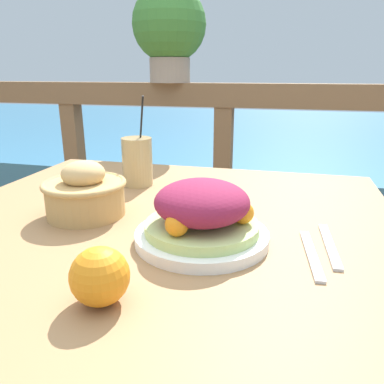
% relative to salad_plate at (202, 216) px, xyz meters
% --- Properties ---
extents(patio_table, '(0.98, 0.92, 0.75)m').
position_rel_salad_plate_xyz_m(patio_table, '(-0.11, 0.09, -0.15)').
color(patio_table, '#997047').
rests_on(patio_table, ground_plane).
extents(railing_fence, '(2.80, 0.08, 1.00)m').
position_rel_salad_plate_xyz_m(railing_fence, '(-0.11, 0.88, -0.10)').
color(railing_fence, brown).
rests_on(railing_fence, ground_plane).
extents(sea_backdrop, '(12.00, 4.00, 0.48)m').
position_rel_salad_plate_xyz_m(sea_backdrop, '(-0.11, 3.38, -0.56)').
color(sea_backdrop, teal).
rests_on(sea_backdrop, ground_plane).
extents(salad_plate, '(0.24, 0.24, 0.11)m').
position_rel_salad_plate_xyz_m(salad_plate, '(0.00, 0.00, 0.00)').
color(salad_plate, white).
rests_on(salad_plate, patio_table).
extents(drink_glass, '(0.08, 0.08, 0.24)m').
position_rel_salad_plate_xyz_m(drink_glass, '(-0.25, 0.31, 0.02)').
color(drink_glass, tan).
rests_on(drink_glass, patio_table).
extents(bread_basket, '(0.18, 0.18, 0.12)m').
position_rel_salad_plate_xyz_m(bread_basket, '(-0.27, 0.07, 0.00)').
color(bread_basket, tan).
rests_on(bread_basket, patio_table).
extents(potted_plant, '(0.29, 0.29, 0.36)m').
position_rel_salad_plate_xyz_m(potted_plant, '(-0.33, 0.88, 0.40)').
color(potted_plant, gray).
rests_on(potted_plant, railing_fence).
extents(fork, '(0.03, 0.18, 0.00)m').
position_rel_salad_plate_xyz_m(fork, '(0.19, -0.01, -0.05)').
color(fork, silver).
rests_on(fork, patio_table).
extents(knife, '(0.03, 0.18, 0.00)m').
position_rel_salad_plate_xyz_m(knife, '(0.22, 0.03, -0.05)').
color(knife, silver).
rests_on(knife, patio_table).
extents(orange_near_basket, '(0.08, 0.08, 0.08)m').
position_rel_salad_plate_xyz_m(orange_near_basket, '(-0.09, -0.22, -0.01)').
color(orange_near_basket, orange).
rests_on(orange_near_basket, patio_table).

